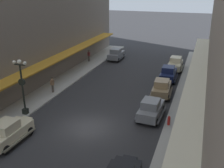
# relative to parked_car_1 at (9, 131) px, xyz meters

# --- Properties ---
(ground_plane) EXTENTS (200.00, 200.00, 0.00)m
(ground_plane) POSITION_rel_parked_car_1_xyz_m (4.76, 4.04, -0.94)
(ground_plane) COLOR #2D2D30
(sidewalk_left) EXTENTS (3.00, 60.00, 0.15)m
(sidewalk_left) POSITION_rel_parked_car_1_xyz_m (-2.74, 4.04, -0.87)
(sidewalk_left) COLOR #A8A59E
(sidewalk_left) RESTS_ON ground
(sidewalk_right) EXTENTS (3.00, 60.00, 0.15)m
(sidewalk_right) POSITION_rel_parked_car_1_xyz_m (12.26, 4.04, -0.87)
(sidewalk_right) COLOR #A8A59E
(sidewalk_right) RESTS_ON ground
(parked_car_1) EXTENTS (2.22, 4.29, 1.84)m
(parked_car_1) POSITION_rel_parked_car_1_xyz_m (0.00, 0.00, 0.00)
(parked_car_1) COLOR beige
(parked_car_1) RESTS_ON ground
(parked_car_2) EXTENTS (2.17, 4.27, 1.84)m
(parked_car_2) POSITION_rel_parked_car_1_xyz_m (0.11, 25.16, 0.00)
(parked_car_2) COLOR slate
(parked_car_2) RESTS_ON ground
(parked_car_3) EXTENTS (2.20, 4.28, 1.84)m
(parked_car_3) POSITION_rel_parked_car_1_xyz_m (9.63, 22.76, 0.00)
(parked_car_3) COLOR beige
(parked_car_3) RESTS_ON ground
(parked_car_4) EXTENTS (2.26, 4.30, 1.84)m
(parked_car_4) POSITION_rel_parked_car_1_xyz_m (9.34, 7.52, 0.00)
(parked_car_4) COLOR slate
(parked_car_4) RESTS_ON ground
(parked_car_5) EXTENTS (2.31, 4.32, 1.84)m
(parked_car_5) POSITION_rel_parked_car_1_xyz_m (9.37, 13.03, 0.00)
(parked_car_5) COLOR #997F5B
(parked_car_5) RESTS_ON ground
(parked_car_6) EXTENTS (2.18, 4.27, 1.84)m
(parked_car_6) POSITION_rel_parked_car_1_xyz_m (9.33, 18.23, 0.00)
(parked_car_6) COLOR #19234C
(parked_car_6) RESTS_ON ground
(lamp_post_with_clock) EXTENTS (1.42, 0.44, 5.16)m
(lamp_post_with_clock) POSITION_rel_parked_car_1_xyz_m (-1.64, 4.22, 2.04)
(lamp_post_with_clock) COLOR black
(lamp_post_with_clock) RESTS_ON sidewalk_left
(fire_hydrant) EXTENTS (0.24, 0.24, 0.82)m
(fire_hydrant) POSITION_rel_parked_car_1_xyz_m (11.11, 6.49, -0.38)
(fire_hydrant) COLOR #B21E19
(fire_hydrant) RESTS_ON sidewalk_right
(pedestrian_0) EXTENTS (0.36, 0.28, 1.67)m
(pedestrian_0) POSITION_rel_parked_car_1_xyz_m (-3.39, 22.49, 0.07)
(pedestrian_0) COLOR #4C4238
(pedestrian_0) RESTS_ON sidewalk_left
(pedestrian_1) EXTENTS (0.36, 0.28, 1.67)m
(pedestrian_1) POSITION_rel_parked_car_1_xyz_m (-2.01, 9.62, 0.07)
(pedestrian_1) COLOR #4C4238
(pedestrian_1) RESTS_ON sidewalk_left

